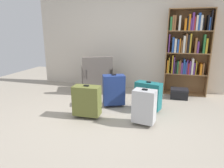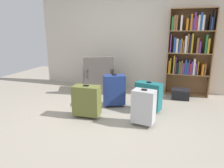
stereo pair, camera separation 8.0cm
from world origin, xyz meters
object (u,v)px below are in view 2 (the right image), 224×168
(bookshelf, at_px, (189,49))
(armchair, at_px, (98,79))
(suitcase_teal, at_px, (148,96))
(storage_box, at_px, (180,94))
(suitcase_navy_blue, at_px, (114,90))
(suitcase_olive, at_px, (87,100))
(suitcase_silver, at_px, (144,107))
(mug, at_px, (118,92))

(bookshelf, bearing_deg, armchair, -169.06)
(armchair, relative_size, suitcase_teal, 1.63)
(storage_box, distance_m, suitcase_teal, 1.13)
(suitcase_navy_blue, bearing_deg, suitcase_olive, -115.29)
(storage_box, distance_m, suitcase_silver, 1.66)
(bookshelf, bearing_deg, suitcase_teal, -118.36)
(suitcase_silver, bearing_deg, suitcase_navy_blue, 136.36)
(mug, bearing_deg, suitcase_teal, -45.85)
(suitcase_navy_blue, relative_size, suitcase_olive, 1.12)
(suitcase_teal, distance_m, suitcase_olive, 1.16)
(mug, xyz_separation_m, storage_box, (1.42, 0.09, 0.07))
(bookshelf, xyz_separation_m, storage_box, (-0.11, -0.39, -0.97))
(bookshelf, xyz_separation_m, armchair, (-2.09, -0.40, -0.77))
(armchair, height_order, storage_box, armchair)
(suitcase_navy_blue, bearing_deg, mug, 99.22)
(storage_box, xyz_separation_m, suitcase_olive, (-1.60, -1.53, 0.19))
(armchair, relative_size, suitcase_silver, 1.55)
(bookshelf, bearing_deg, mug, -162.47)
(mug, bearing_deg, suitcase_olive, -97.06)
(suitcase_teal, bearing_deg, suitcase_navy_blue, 175.64)
(suitcase_teal, bearing_deg, suitcase_olive, -149.12)
(bookshelf, bearing_deg, suitcase_silver, -110.25)
(mug, relative_size, suitcase_olive, 0.20)
(suitcase_navy_blue, bearing_deg, bookshelf, 42.19)
(suitcase_teal, bearing_deg, suitcase_silver, -89.77)
(storage_box, bearing_deg, suitcase_teal, -122.95)
(armchair, bearing_deg, storage_box, 0.39)
(suitcase_olive, bearing_deg, suitcase_teal, 30.88)
(suitcase_navy_blue, bearing_deg, suitcase_silver, -43.64)
(armchair, relative_size, suitcase_navy_blue, 1.42)
(storage_box, xyz_separation_m, suitcase_silver, (-0.60, -1.54, 0.20))
(bookshelf, height_order, storage_box, bookshelf)
(suitcase_teal, xyz_separation_m, suitcase_olive, (-0.99, -0.59, 0.01))
(mug, xyz_separation_m, suitcase_silver, (0.82, -1.45, 0.27))
(bookshelf, xyz_separation_m, suitcase_navy_blue, (-1.40, -1.27, -0.74))
(suitcase_navy_blue, relative_size, suitcase_teal, 1.15)
(armchair, distance_m, suitcase_teal, 1.66)
(armchair, height_order, mug, armchair)
(bookshelf, distance_m, suitcase_navy_blue, 2.03)
(suitcase_navy_blue, distance_m, suitcase_olive, 0.72)
(bookshelf, distance_m, suitcase_olive, 2.68)
(armchair, xyz_separation_m, suitcase_olive, (0.38, -1.51, -0.01))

